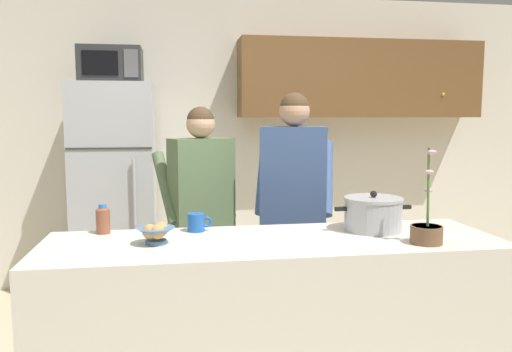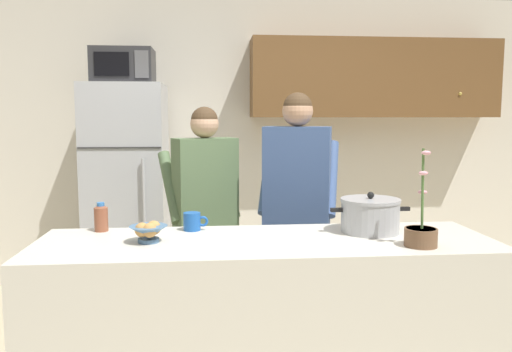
{
  "view_description": "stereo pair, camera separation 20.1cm",
  "coord_description": "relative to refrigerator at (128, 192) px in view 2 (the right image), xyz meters",
  "views": [
    {
      "loc": [
        -0.47,
        -2.38,
        1.52
      ],
      "look_at": [
        0.0,
        0.55,
        1.17
      ],
      "focal_mm": 35.53,
      "sensor_mm": 36.0,
      "label": 1
    },
    {
      "loc": [
        -0.27,
        -2.4,
        1.52
      ],
      "look_at": [
        0.0,
        0.55,
        1.17
      ],
      "focal_mm": 35.53,
      "sensor_mm": 36.0,
      "label": 2
    }
  ],
  "objects": [
    {
      "name": "potted_orchid",
      "position": [
        1.66,
        -2.04,
        0.09
      ],
      "size": [
        0.15,
        0.15,
        0.45
      ],
      "color": "brown",
      "rests_on": "kitchen_island"
    },
    {
      "name": "microwave",
      "position": [
        0.0,
        -0.02,
        1.03
      ],
      "size": [
        0.48,
        0.37,
        0.28
      ],
      "color": "#2D2D30",
      "rests_on": "refrigerator"
    },
    {
      "name": "person_by_sink",
      "position": [
        1.25,
        -1.05,
        0.15
      ],
      "size": [
        0.59,
        0.53,
        1.67
      ],
      "color": "black",
      "rests_on": "ground"
    },
    {
      "name": "coffee_mug",
      "position": [
        0.59,
        -1.61,
        0.08
      ],
      "size": [
        0.13,
        0.09,
        0.1
      ],
      "color": "#1E59B2",
      "rests_on": "kitchen_island"
    },
    {
      "name": "kitchen_island",
      "position": [
        0.96,
        -1.85,
        -0.43
      ],
      "size": [
        2.23,
        0.68,
        0.92
      ],
      "primitive_type": "cube",
      "color": "silver",
      "rests_on": "ground"
    },
    {
      "name": "cooking_pot",
      "position": [
        1.51,
        -1.73,
        0.12
      ],
      "size": [
        0.42,
        0.31,
        0.21
      ],
      "color": "#ADAFB5",
      "rests_on": "kitchen_island"
    },
    {
      "name": "person_near_pot",
      "position": [
        0.65,
        -0.91,
        0.09
      ],
      "size": [
        0.58,
        0.53,
        1.58
      ],
      "color": "#726656",
      "rests_on": "ground"
    },
    {
      "name": "bottle_near_edge",
      "position": [
        0.12,
        -1.58,
        0.1
      ],
      "size": [
        0.07,
        0.07,
        0.15
      ],
      "color": "brown",
      "rests_on": "kitchen_island"
    },
    {
      "name": "bread_bowl",
      "position": [
        0.39,
        -1.85,
        0.08
      ],
      "size": [
        0.18,
        0.18,
        0.1
      ],
      "color": "#4C7299",
      "rests_on": "kitchen_island"
    },
    {
      "name": "refrigerator",
      "position": [
        0.0,
        0.0,
        0.0
      ],
      "size": [
        0.64,
        0.68,
        1.78
      ],
      "color": "#B7BABF",
      "rests_on": "ground"
    },
    {
      "name": "back_wall_unit",
      "position": [
        1.22,
        0.4,
        0.53
      ],
      "size": [
        6.0,
        0.48,
        2.6
      ],
      "color": "silver",
      "rests_on": "ground"
    }
  ]
}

